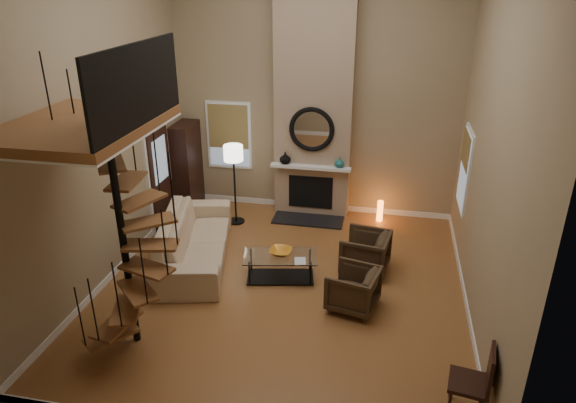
% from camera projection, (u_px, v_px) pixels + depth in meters
% --- Properties ---
extents(ground, '(6.00, 6.50, 0.01)m').
position_uv_depth(ground, '(283.00, 286.00, 8.85)').
color(ground, '#A96D36').
rests_on(ground, ground).
extents(back_wall, '(6.00, 0.02, 5.50)m').
position_uv_depth(back_wall, '(315.00, 86.00, 10.64)').
color(back_wall, '#9A8663').
rests_on(back_wall, ground).
extents(front_wall, '(6.00, 0.02, 5.50)m').
position_uv_depth(front_wall, '(210.00, 225.00, 4.82)').
color(front_wall, '#9A8663').
rests_on(front_wall, ground).
extents(left_wall, '(0.02, 6.50, 5.50)m').
position_uv_depth(left_wall, '(99.00, 119.00, 8.27)').
color(left_wall, '#9A8663').
rests_on(left_wall, ground).
extents(right_wall, '(0.02, 6.50, 5.50)m').
position_uv_depth(right_wall, '(494.00, 142.00, 7.18)').
color(right_wall, '#9A8663').
rests_on(right_wall, ground).
extents(baseboard_back, '(6.00, 0.02, 0.12)m').
position_uv_depth(baseboard_back, '(313.00, 206.00, 11.72)').
color(baseboard_back, white).
rests_on(baseboard_back, ground).
extents(baseboard_left, '(0.02, 6.50, 0.12)m').
position_uv_depth(baseboard_left, '(122.00, 265.00, 9.36)').
color(baseboard_left, white).
rests_on(baseboard_left, ground).
extents(baseboard_right, '(0.02, 6.50, 0.12)m').
position_uv_depth(baseboard_right, '(466.00, 303.00, 8.28)').
color(baseboard_right, white).
rests_on(baseboard_right, ground).
extents(chimney_breast, '(1.60, 0.38, 5.50)m').
position_uv_depth(chimney_breast, '(314.00, 88.00, 10.47)').
color(chimney_breast, '#9D8166').
rests_on(chimney_breast, ground).
extents(hearth, '(1.50, 0.60, 0.04)m').
position_uv_depth(hearth, '(308.00, 220.00, 11.14)').
color(hearth, black).
rests_on(hearth, ground).
extents(firebox, '(0.95, 0.02, 0.72)m').
position_uv_depth(firebox, '(311.00, 192.00, 11.18)').
color(firebox, black).
rests_on(firebox, chimney_breast).
extents(mantel, '(1.70, 0.18, 0.06)m').
position_uv_depth(mantel, '(310.00, 167.00, 10.87)').
color(mantel, white).
rests_on(mantel, chimney_breast).
extents(mirror_frame, '(0.94, 0.10, 0.94)m').
position_uv_depth(mirror_frame, '(312.00, 130.00, 10.60)').
color(mirror_frame, black).
rests_on(mirror_frame, chimney_breast).
extents(mirror_disc, '(0.80, 0.01, 0.80)m').
position_uv_depth(mirror_disc, '(312.00, 129.00, 10.60)').
color(mirror_disc, white).
rests_on(mirror_disc, chimney_breast).
extents(vase_left, '(0.24, 0.24, 0.25)m').
position_uv_depth(vase_left, '(285.00, 158.00, 10.94)').
color(vase_left, black).
rests_on(vase_left, mantel).
extents(vase_right, '(0.20, 0.20, 0.21)m').
position_uv_depth(vase_right, '(339.00, 162.00, 10.74)').
color(vase_right, '#1B6060').
rests_on(vase_right, mantel).
extents(window_back, '(1.02, 0.06, 1.52)m').
position_uv_depth(window_back, '(229.00, 134.00, 11.41)').
color(window_back, white).
rests_on(window_back, back_wall).
extents(window_right, '(0.06, 1.02, 1.52)m').
position_uv_depth(window_right, '(465.00, 168.00, 9.44)').
color(window_right, white).
rests_on(window_right, right_wall).
extents(entry_door, '(0.10, 1.05, 2.16)m').
position_uv_depth(entry_door, '(160.00, 178.00, 10.56)').
color(entry_door, white).
rests_on(entry_door, ground).
extents(loft, '(1.70, 2.20, 1.09)m').
position_uv_depth(loft, '(87.00, 122.00, 6.29)').
color(loft, brown).
rests_on(loft, left_wall).
extents(spiral_stair, '(1.47, 1.47, 4.06)m').
position_uv_depth(spiral_stair, '(123.00, 230.00, 6.84)').
color(spiral_stair, black).
rests_on(spiral_stair, ground).
extents(hutch, '(0.41, 0.87, 1.95)m').
position_uv_depth(hutch, '(187.00, 167.00, 11.49)').
color(hutch, black).
rests_on(hutch, ground).
extents(sofa, '(1.77, 3.09, 0.85)m').
position_uv_depth(sofa, '(194.00, 239.00, 9.54)').
color(sofa, '#CCB08D').
rests_on(sofa, ground).
extents(armchair_near, '(0.92, 0.90, 0.74)m').
position_uv_depth(armchair_near, '(369.00, 253.00, 9.16)').
color(armchair_near, '#3F2D1D').
rests_on(armchair_near, ground).
extents(armchair_far, '(0.89, 0.88, 0.68)m').
position_uv_depth(armchair_far, '(357.00, 290.00, 8.10)').
color(armchair_far, '#3F2D1D').
rests_on(armchair_far, ground).
extents(coffee_table, '(1.35, 0.86, 0.46)m').
position_uv_depth(coffee_table, '(280.00, 264.00, 8.95)').
color(coffee_table, silver).
rests_on(coffee_table, ground).
extents(bowl, '(0.38, 0.38, 0.09)m').
position_uv_depth(bowl, '(281.00, 252.00, 8.91)').
color(bowl, orange).
rests_on(bowl, coffee_table).
extents(book, '(0.24, 0.29, 0.02)m').
position_uv_depth(book, '(299.00, 261.00, 8.68)').
color(book, gray).
rests_on(book, coffee_table).
extents(floor_lamp, '(0.40, 0.40, 1.71)m').
position_uv_depth(floor_lamp, '(234.00, 159.00, 10.53)').
color(floor_lamp, black).
rests_on(floor_lamp, ground).
extents(accent_lamp, '(0.13, 0.13, 0.45)m').
position_uv_depth(accent_lamp, '(380.00, 211.00, 11.01)').
color(accent_lamp, orange).
rests_on(accent_lamp, ground).
extents(side_chair, '(0.53, 0.53, 0.98)m').
position_uv_depth(side_chair, '(477.00, 379.00, 6.08)').
color(side_chair, black).
rests_on(side_chair, ground).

